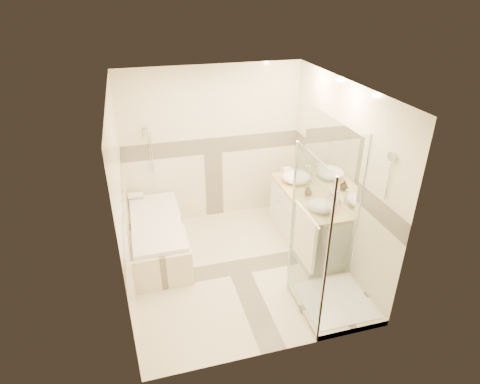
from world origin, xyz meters
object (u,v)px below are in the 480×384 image
object	(u,v)px
vanity	(306,219)
shower_enclosure	(327,271)
bathtub	(158,235)
vessel_sink_near	(296,177)
amenity_bottle_b	(308,191)
vessel_sink_far	(322,206)
amenity_bottle_a	(308,190)

from	to	relation	value
vanity	shower_enclosure	bearing A→B (deg)	-102.97
vanity	shower_enclosure	size ratio (longest dim) A/B	0.79
bathtub	vessel_sink_near	size ratio (longest dim) A/B	3.93
shower_enclosure	bathtub	bearing A→B (deg)	138.90
vanity	amenity_bottle_b	size ratio (longest dim) A/B	11.54
amenity_bottle_b	vessel_sink_far	bearing A→B (deg)	-90.00
vessel_sink_near	vessel_sink_far	xyz separation A→B (m)	(0.00, -0.88, -0.02)
shower_enclosure	amenity_bottle_b	distance (m)	1.32
shower_enclosure	amenity_bottle_b	bearing A→B (deg)	77.45
vessel_sink_far	amenity_bottle_b	size ratio (longest dim) A/B	2.53
shower_enclosure	vessel_sink_far	world-z (taller)	shower_enclosure
vanity	amenity_bottle_a	distance (m)	0.50
amenity_bottle_a	shower_enclosure	bearing A→B (deg)	-102.27
bathtub	vessel_sink_far	distance (m)	2.36
vessel_sink_far	amenity_bottle_b	xyz separation A→B (m)	(0.00, 0.43, -0.00)
vanity	vessel_sink_near	size ratio (longest dim) A/B	3.74
amenity_bottle_a	amenity_bottle_b	xyz separation A→B (m)	(0.00, -0.03, -0.00)
vanity	shower_enclosure	world-z (taller)	shower_enclosure
vessel_sink_near	vessel_sink_far	size ratio (longest dim) A/B	1.22
bathtub	amenity_bottle_a	distance (m)	2.25
shower_enclosure	vessel_sink_far	distance (m)	0.94
bathtub	shower_enclosure	xyz separation A→B (m)	(1.86, -1.62, 0.20)
vanity	shower_enclosure	xyz separation A→B (m)	(-0.29, -1.27, 0.08)
vessel_sink_far	amenity_bottle_b	distance (m)	0.43
vessel_sink_near	amenity_bottle_b	size ratio (longest dim) A/B	3.09
vanity	amenity_bottle_a	xyz separation A→B (m)	(-0.02, -0.02, 0.50)
bathtub	amenity_bottle_b	distance (m)	2.25
bathtub	vanity	distance (m)	2.18
vanity	amenity_bottle_b	distance (m)	0.50
bathtub	amenity_bottle_a	world-z (taller)	amenity_bottle_a
vessel_sink_far	amenity_bottle_a	xyz separation A→B (m)	(0.00, 0.46, 0.00)
shower_enclosure	vessel_sink_near	size ratio (longest dim) A/B	4.71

